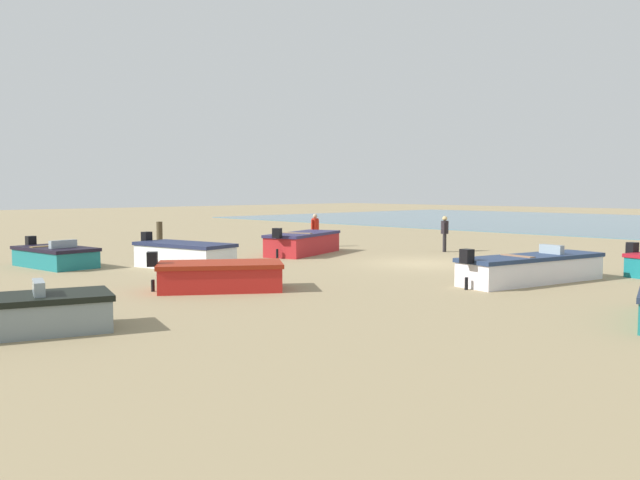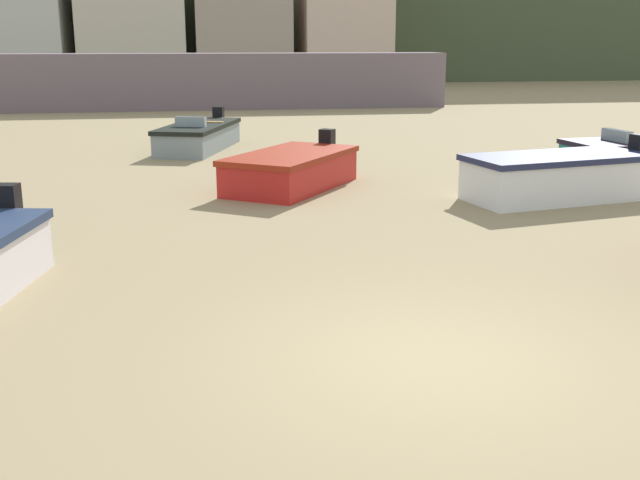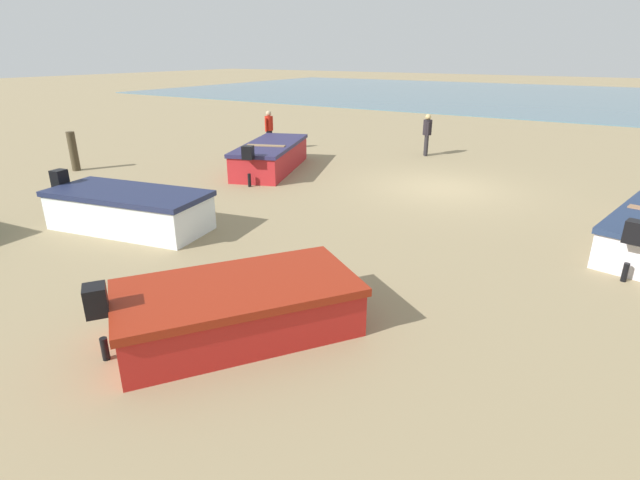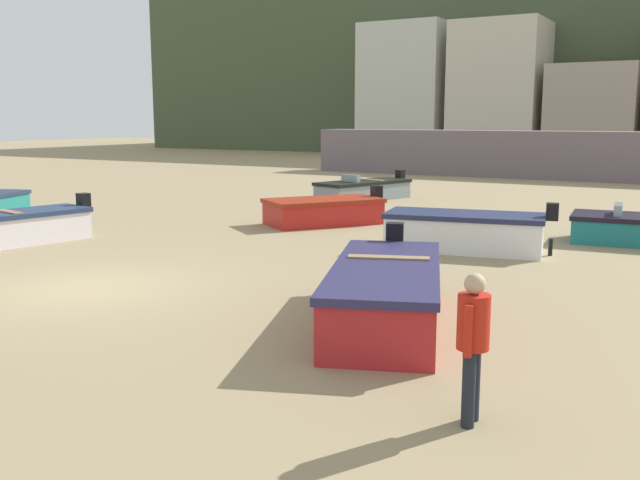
# 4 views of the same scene
# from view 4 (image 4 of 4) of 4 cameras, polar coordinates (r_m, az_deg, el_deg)

# --- Properties ---
(ground_plane) EXTENTS (160.00, 160.00, 0.00)m
(ground_plane) POSITION_cam_4_polar(r_m,az_deg,el_deg) (14.08, -18.52, -3.76)
(ground_plane) COLOR #93815C
(headland_hill) EXTENTS (90.00, 32.00, 16.30)m
(headland_hill) POSITION_cam_4_polar(r_m,az_deg,el_deg) (75.86, 22.76, 12.80)
(headland_hill) COLOR #414E34
(headland_hill) RESTS_ON ground
(harbor_pier) EXTENTS (21.16, 2.40, 2.53)m
(harbor_pier) POSITION_cam_4_polar(r_m,az_deg,el_deg) (40.62, 14.07, 6.79)
(harbor_pier) COLOR slate
(harbor_pier) RESTS_ON ground
(townhouse_centre_left) EXTENTS (7.00, 6.00, 10.89)m
(townhouse_centre_left) POSITION_cam_4_polar(r_m,az_deg,el_deg) (60.90, 7.15, 11.84)
(townhouse_centre_left) COLOR beige
(townhouse_centre_left) RESTS_ON ground
(townhouse_centre) EXTENTS (6.77, 6.93, 10.61)m
(townhouse_centre) POSITION_cam_4_polar(r_m,az_deg,el_deg) (58.75, 14.41, 11.55)
(townhouse_centre) COLOR beige
(townhouse_centre) RESTS_ON ground
(townhouse_right) EXTENTS (6.23, 5.16, 7.07)m
(townhouse_right) POSITION_cam_4_polar(r_m,az_deg,el_deg) (56.29, 21.19, 9.50)
(townhouse_right) COLOR tan
(townhouse_right) RESTS_ON ground
(boat_red_0) EXTENTS (3.41, 3.82, 1.10)m
(boat_red_0) POSITION_cam_4_polar(r_m,az_deg,el_deg) (21.48, 0.31, 2.36)
(boat_red_0) COLOR red
(boat_red_0) RESTS_ON ground
(boat_grey_1) EXTENTS (2.72, 4.44, 1.07)m
(boat_grey_1) POSITION_cam_4_polar(r_m,az_deg,el_deg) (28.05, 3.53, 4.07)
(boat_grey_1) COLOR gray
(boat_grey_1) RESTS_ON ground
(boat_red_2) EXTENTS (3.09, 4.71, 1.26)m
(boat_red_2) POSITION_cam_4_polar(r_m,az_deg,el_deg) (11.09, 5.34, -4.33)
(boat_red_2) COLOR #B12125
(boat_red_2) RESTS_ON ground
(boat_white_7) EXTENTS (4.14, 2.29, 1.24)m
(boat_white_7) POSITION_cam_4_polar(r_m,az_deg,el_deg) (17.47, 11.62, 0.67)
(boat_white_7) COLOR white
(boat_white_7) RESTS_ON ground
(beach_walker_foreground) EXTENTS (0.36, 0.53, 1.62)m
(beach_walker_foreground) POSITION_cam_4_polar(r_m,az_deg,el_deg) (7.51, 12.25, -7.62)
(beach_walker_foreground) COLOR black
(beach_walker_foreground) RESTS_ON ground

